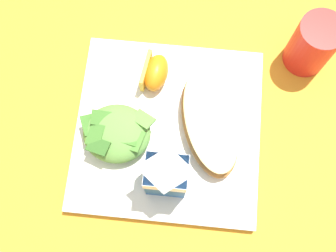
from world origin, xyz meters
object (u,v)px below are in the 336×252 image
object	(u,v)px
milk_carton	(166,174)
green_salad_pile	(117,133)
orange_wedge_front	(155,73)
drinking_red_cup	(313,44)
white_plate	(168,129)
cheesy_pizza_bread	(210,122)

from	to	relation	value
milk_carton	green_salad_pile	bearing A→B (deg)	-36.89
orange_wedge_front	drinking_red_cup	world-z (taller)	drinking_red_cup
white_plate	cheesy_pizza_bread	world-z (taller)	cheesy_pizza_bread
green_salad_pile	drinking_red_cup	size ratio (longest dim) A/B	1.16
white_plate	milk_carton	world-z (taller)	milk_carton
cheesy_pizza_bread	milk_carton	xyz separation A→B (m)	(0.06, 0.09, 0.04)
white_plate	milk_carton	distance (m)	0.11
milk_carton	drinking_red_cup	distance (m)	0.31
green_salad_pile	drinking_red_cup	xyz separation A→B (m)	(-0.28, -0.17, 0.01)
cheesy_pizza_bread	orange_wedge_front	size ratio (longest dim) A/B	2.88
orange_wedge_front	drinking_red_cup	distance (m)	0.25
white_plate	green_salad_pile	world-z (taller)	green_salad_pile
green_salad_pile	orange_wedge_front	distance (m)	0.11
cheesy_pizza_bread	drinking_red_cup	xyz separation A→B (m)	(-0.15, -0.14, 0.01)
green_salad_pile	orange_wedge_front	bearing A→B (deg)	-113.95
cheesy_pizza_bread	drinking_red_cup	size ratio (longest dim) A/B	1.91
drinking_red_cup	cheesy_pizza_bread	bearing A→B (deg)	42.67
white_plate	drinking_red_cup	world-z (taller)	drinking_red_cup
white_plate	cheesy_pizza_bread	size ratio (longest dim) A/B	1.51
cheesy_pizza_bread	green_salad_pile	size ratio (longest dim) A/B	1.64
cheesy_pizza_bread	green_salad_pile	xyz separation A→B (m)	(0.14, 0.03, 0.00)
white_plate	green_salad_pile	xyz separation A→B (m)	(0.07, 0.02, 0.03)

